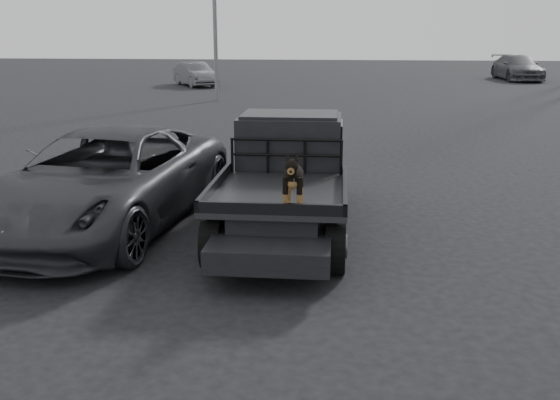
# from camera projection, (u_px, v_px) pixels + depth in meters

# --- Properties ---
(ground) EXTENTS (120.00, 120.00, 0.00)m
(ground) POSITION_uv_depth(u_px,v_px,m) (322.00, 281.00, 8.13)
(ground) COLOR black
(ground) RESTS_ON ground
(flatbed_ute) EXTENTS (2.00, 5.40, 0.92)m
(flatbed_ute) POSITION_uv_depth(u_px,v_px,m) (285.00, 204.00, 10.01)
(flatbed_ute) COLOR black
(flatbed_ute) RESTS_ON ground
(ute_cab) EXTENTS (1.72, 1.30, 0.88)m
(ute_cab) POSITION_uv_depth(u_px,v_px,m) (290.00, 139.00, 10.68)
(ute_cab) COLOR black
(ute_cab) RESTS_ON flatbed_ute
(headache_rack) EXTENTS (1.80, 0.08, 0.55)m
(headache_rack) POSITION_uv_depth(u_px,v_px,m) (286.00, 157.00, 10.00)
(headache_rack) COLOR black
(headache_rack) RESTS_ON flatbed_ute
(dog) EXTENTS (0.32, 0.60, 0.74)m
(dog) POSITION_uv_depth(u_px,v_px,m) (294.00, 180.00, 8.06)
(dog) COLOR black
(dog) RESTS_ON flatbed_ute
(parked_suv) EXTENTS (3.31, 5.99, 1.59)m
(parked_suv) POSITION_uv_depth(u_px,v_px,m) (105.00, 180.00, 10.18)
(parked_suv) COLOR #2F2F34
(parked_suv) RESTS_ON ground
(distant_car_a) EXTENTS (3.36, 4.13, 1.32)m
(distant_car_a) POSITION_uv_depth(u_px,v_px,m) (195.00, 74.00, 35.67)
(distant_car_a) COLOR #4F4F54
(distant_car_a) RESTS_ON ground
(distant_car_b) EXTENTS (2.50, 5.50, 1.56)m
(distant_car_b) POSITION_uv_depth(u_px,v_px,m) (517.00, 68.00, 39.69)
(distant_car_b) COLOR #454549
(distant_car_b) RESTS_ON ground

